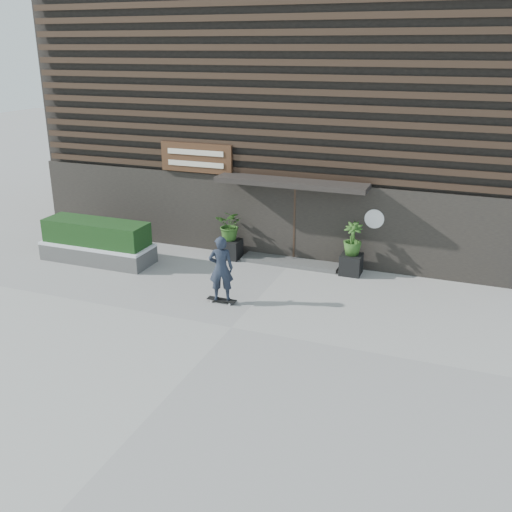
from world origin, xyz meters
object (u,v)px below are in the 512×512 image
at_px(planter_pot_left, 231,249).
at_px(raised_bed, 98,253).
at_px(skateboarder, 221,269).
at_px(planter_pot_right, 351,264).

xyz_separation_m(planter_pot_left, raised_bed, (-3.74, -1.69, -0.05)).
distance_m(planter_pot_left, raised_bed, 4.10).
relative_size(raised_bed, skateboarder, 1.94).
bearing_deg(raised_bed, skateboarder, -17.15).
distance_m(raised_bed, skateboarder, 5.12).
bearing_deg(planter_pot_right, skateboarder, -130.16).
distance_m(planter_pot_left, planter_pot_right, 3.80).
bearing_deg(skateboarder, planter_pot_left, 109.20).
height_order(planter_pot_left, raised_bed, planter_pot_left).
distance_m(planter_pot_right, raised_bed, 7.73).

